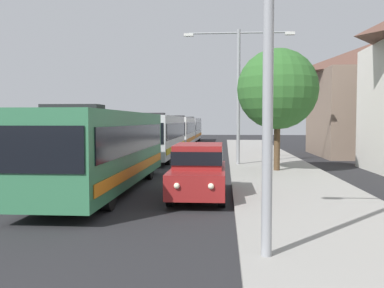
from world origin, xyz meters
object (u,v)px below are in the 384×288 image
box_truck_oncoming (168,128)px  streetlamp_mid (238,81)px  bus_middle (179,131)px  bus_fourth_in_line (189,129)px  bus_second_in_line (159,135)px  bus_lead (106,147)px  white_suv (199,169)px  roadside_tree (278,89)px

box_truck_oncoming → streetlamp_mid: 35.10m
bus_middle → bus_fourth_in_line: (0.00, 12.37, 0.00)m
bus_fourth_in_line → streetlamp_mid: bearing=-79.6°
bus_middle → bus_fourth_in_line: same height
box_truck_oncoming → bus_second_in_line: bearing=-83.6°
bus_lead → box_truck_oncoming: bus_lead is taller
streetlamp_mid → box_truck_oncoming: bearing=104.4°
bus_middle → streetlamp_mid: (5.40, -17.12, 3.37)m
bus_fourth_in_line → white_suv: (3.70, -40.03, -0.66)m
bus_lead → bus_second_in_line: size_ratio=1.04×
bus_lead → bus_middle: size_ratio=1.07×
bus_second_in_line → white_suv: (3.70, -14.73, -0.66)m
white_suv → roadside_tree: bearing=64.3°
bus_fourth_in_line → bus_lead: bearing=-90.0°
bus_second_in_line → roadside_tree: bearing=-44.8°
bus_fourth_in_line → white_suv: 40.21m
bus_middle → roadside_tree: roadside_tree is taller
bus_second_in_line → roadside_tree: (7.31, -7.25, 2.65)m
bus_fourth_in_line → streetlamp_mid: (5.40, -29.49, 3.37)m
bus_middle → box_truck_oncoming: size_ratio=1.57×
bus_lead → roadside_tree: roadside_tree is taller
box_truck_oncoming → roadside_tree: size_ratio=1.13×
bus_second_in_line → streetlamp_mid: (5.40, -4.18, 3.37)m
bus_second_in_line → roadside_tree: 10.63m
bus_fourth_in_line → white_suv: bearing=-84.7°
bus_lead → box_truck_oncoming: 43.19m
bus_lead → bus_middle: 26.34m
roadside_tree → box_truck_oncoming: bearing=106.0°
bus_fourth_in_line → roadside_tree: bearing=-77.4°
bus_middle → streetlamp_mid: size_ratio=1.41×
bus_lead → streetlamp_mid: streetlamp_mid is taller
white_suv → streetlamp_mid: bearing=80.8°
box_truck_oncoming → streetlamp_mid: size_ratio=0.90×
bus_lead → bus_middle: bearing=90.0°
bus_second_in_line → bus_fourth_in_line: 25.30m
box_truck_oncoming → roadside_tree: bearing=-74.0°
bus_lead → streetlamp_mid: size_ratio=1.51×
box_truck_oncoming → streetlamp_mid: bearing=-75.6°
bus_lead → roadside_tree: size_ratio=1.90×
bus_second_in_line → box_truck_oncoming: size_ratio=1.61×
bus_lead → white_suv: (3.70, -1.33, -0.66)m
bus_middle → roadside_tree: bearing=-70.1°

